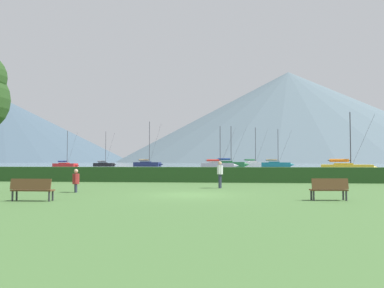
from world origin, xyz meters
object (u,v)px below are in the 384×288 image
at_px(person_standing_walker, 220,172).
at_px(sailboat_slip_6, 66,165).
at_px(sailboat_slip_4, 104,164).
at_px(person_seated_viewer, 76,180).
at_px(sailboat_slip_3, 276,164).
at_px(sailboat_slip_2, 254,164).
at_px(sailboat_slip_7, 218,165).
at_px(sailboat_slip_5, 347,168).
at_px(sailboat_slip_9, 148,164).
at_px(park_bench_near_path, 32,188).
at_px(park_bench_under_tree, 329,188).
at_px(sailboat_slip_0, 229,164).

bearing_deg(person_standing_walker, sailboat_slip_6, 137.53).
height_order(sailboat_slip_4, person_seated_viewer, sailboat_slip_4).
xyz_separation_m(sailboat_slip_3, sailboat_slip_4, (-46.06, 5.33, -0.12)).
bearing_deg(sailboat_slip_6, sailboat_slip_2, 34.29).
distance_m(sailboat_slip_7, person_standing_walker, 56.90).
bearing_deg(sailboat_slip_5, sailboat_slip_2, 113.86).
relative_size(sailboat_slip_2, sailboat_slip_6, 1.24).
distance_m(sailboat_slip_9, park_bench_near_path, 88.10).
xyz_separation_m(park_bench_under_tree, person_standing_walker, (-4.80, 6.85, 0.44)).
bearing_deg(park_bench_under_tree, sailboat_slip_6, 115.68).
bearing_deg(sailboat_slip_7, person_seated_viewer, -96.40).
height_order(sailboat_slip_2, sailboat_slip_5, sailboat_slip_2).
distance_m(sailboat_slip_2, park_bench_under_tree, 90.81).
bearing_deg(person_standing_walker, sailboat_slip_9, 122.07).
height_order(sailboat_slip_0, park_bench_under_tree, sailboat_slip_0).
height_order(sailboat_slip_9, park_bench_near_path, sailboat_slip_9).
bearing_deg(sailboat_slip_9, sailboat_slip_4, -174.41).
height_order(park_bench_near_path, person_seated_viewer, person_seated_viewer).
bearing_deg(sailboat_slip_6, sailboat_slip_9, 52.09).
xyz_separation_m(sailboat_slip_3, park_bench_near_path, (-20.30, -82.61, -0.14)).
height_order(sailboat_slip_4, sailboat_slip_5, sailboat_slip_4).
xyz_separation_m(sailboat_slip_2, park_bench_under_tree, (-2.82, -90.77, -0.17)).
height_order(sailboat_slip_2, person_seated_viewer, sailboat_slip_2).
distance_m(sailboat_slip_4, sailboat_slip_6, 16.06).
xyz_separation_m(sailboat_slip_2, sailboat_slip_9, (-28.78, -5.09, 0.01)).
xyz_separation_m(sailboat_slip_6, person_standing_walker, (37.83, -64.24, 0.41)).
relative_size(sailboat_slip_3, sailboat_slip_9, 0.79).
bearing_deg(sailboat_slip_7, person_standing_walker, -89.11).
xyz_separation_m(sailboat_slip_0, person_seated_viewer, (-8.36, -74.51, -0.06)).
height_order(sailboat_slip_6, person_standing_walker, sailboat_slip_6).
xyz_separation_m(sailboat_slip_0, sailboat_slip_2, (6.89, 13.22, -0.05)).
relative_size(sailboat_slip_9, person_standing_walker, 7.36).
relative_size(sailboat_slip_0, sailboat_slip_9, 0.83).
relative_size(sailboat_slip_4, sailboat_slip_7, 1.09).
relative_size(sailboat_slip_2, sailboat_slip_5, 1.26).
relative_size(sailboat_slip_0, sailboat_slip_5, 1.17).
relative_size(park_bench_near_path, park_bench_under_tree, 1.12).
bearing_deg(park_bench_near_path, sailboat_slip_4, 105.91).
bearing_deg(sailboat_slip_2, sailboat_slip_4, -172.60).
distance_m(sailboat_slip_3, sailboat_slip_4, 46.36).
distance_m(sailboat_slip_0, person_seated_viewer, 74.98).
bearing_deg(park_bench_near_path, park_bench_under_tree, 5.91).
bearing_deg(sailboat_slip_2, person_standing_walker, -93.64).
xyz_separation_m(sailboat_slip_2, person_seated_viewer, (-15.25, -87.73, -0.01)).
bearing_deg(sailboat_slip_0, sailboat_slip_6, -165.91).
bearing_deg(park_bench_under_tree, sailboat_slip_0, 87.74).
bearing_deg(sailboat_slip_7, park_bench_under_tree, -84.99).
bearing_deg(person_seated_viewer, sailboat_slip_4, 90.13).
distance_m(sailboat_slip_9, person_standing_walker, 81.63).
bearing_deg(sailboat_slip_0, sailboat_slip_9, 164.19).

